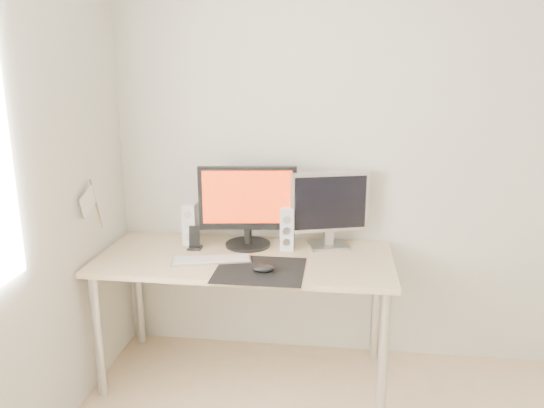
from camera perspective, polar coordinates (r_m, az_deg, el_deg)
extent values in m
plane|color=silver|center=(3.12, 15.32, 5.17)|extent=(3.50, 0.00, 3.50)
cube|color=black|center=(2.71, -1.31, -7.12)|extent=(0.45, 0.40, 0.00)
ellipsoid|color=black|center=(2.67, -0.98, -6.95)|extent=(0.11, 0.07, 0.04)
cube|color=#D1B587|center=(2.91, -2.94, -5.90)|extent=(1.60, 0.70, 0.03)
cylinder|color=silver|center=(3.03, -18.18, -13.40)|extent=(0.05, 0.05, 0.70)
cylinder|color=silver|center=(2.78, 11.85, -15.66)|extent=(0.05, 0.05, 0.70)
cylinder|color=silver|center=(3.50, -14.15, -9.11)|extent=(0.05, 0.05, 0.70)
cylinder|color=silver|center=(3.29, 11.10, -10.56)|extent=(0.05, 0.05, 0.70)
cylinder|color=black|center=(3.07, -2.60, -4.35)|extent=(0.29, 0.29, 0.02)
cylinder|color=black|center=(3.05, -2.62, -3.14)|extent=(0.05, 0.05, 0.12)
cube|color=black|center=(2.98, -2.65, 0.64)|extent=(0.55, 0.12, 0.36)
cube|color=#E75A0C|center=(2.95, -2.67, 0.72)|extent=(0.50, 0.07, 0.30)
cube|color=#B4B4B7|center=(3.07, 6.07, -4.44)|extent=(0.26, 0.22, 0.01)
cube|color=#B1B1B3|center=(3.05, 6.10, -3.42)|extent=(0.06, 0.05, 0.10)
cube|color=silver|center=(2.99, 6.20, 0.22)|extent=(0.44, 0.17, 0.34)
cube|color=black|center=(2.97, 6.32, 0.11)|extent=(0.39, 0.12, 0.30)
cube|color=white|center=(3.11, -8.78, -2.08)|extent=(0.08, 0.09, 0.24)
cylinder|color=#BDBDBF|center=(3.09, -8.94, -3.47)|extent=(0.05, 0.01, 0.05)
cylinder|color=silver|center=(3.07, -8.99, -2.31)|extent=(0.05, 0.01, 0.05)
cylinder|color=#BABBBD|center=(3.05, -9.04, -1.13)|extent=(0.05, 0.01, 0.05)
cube|color=white|center=(2.98, 1.68, -2.67)|extent=(0.08, 0.09, 0.24)
cylinder|color=silver|center=(2.96, 1.59, -4.13)|extent=(0.05, 0.01, 0.05)
cylinder|color=silver|center=(2.94, 1.59, -2.92)|extent=(0.05, 0.01, 0.05)
cylinder|color=silver|center=(2.92, 1.60, -1.69)|extent=(0.05, 0.01, 0.05)
cube|color=#B2B2B4|center=(2.85, -6.52, -6.03)|extent=(0.44, 0.21, 0.01)
cube|color=silver|center=(2.85, -6.52, -5.88)|extent=(0.41, 0.19, 0.01)
cube|color=black|center=(3.04, -8.30, -4.68)|extent=(0.08, 0.07, 0.02)
cube|color=black|center=(3.02, -8.35, -3.46)|extent=(0.06, 0.03, 0.12)
cylinder|color=#A57F54|center=(2.99, -18.38, 0.01)|extent=(0.01, 0.10, 0.29)
cube|color=white|center=(2.90, -19.16, 0.32)|extent=(0.00, 0.19, 0.15)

